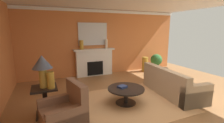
{
  "coord_description": "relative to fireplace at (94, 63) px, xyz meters",
  "views": [
    {
      "loc": [
        -2.43,
        -3.48,
        2.01
      ],
      "look_at": [
        -0.45,
        1.16,
        1.0
      ],
      "focal_mm": 25.64,
      "sensor_mm": 36.0,
      "label": 1
    }
  ],
  "objects": [
    {
      "name": "ground_plane",
      "position": [
        0.45,
        -3.18,
        -0.56
      ],
      "size": [
        9.11,
        9.11,
        0.0
      ],
      "primitive_type": "plane",
      "color": "olive"
    },
    {
      "name": "wall_fireplace",
      "position": [
        0.45,
        0.21,
        0.87
      ],
      "size": [
        7.61,
        0.12,
        2.87
      ],
      "primitive_type": "cube",
      "color": "#CC723D",
      "rests_on": "ground_plane"
    },
    {
      "name": "crown_moulding",
      "position": [
        0.45,
        0.13,
        2.23
      ],
      "size": [
        7.61,
        0.08,
        0.12
      ],
      "primitive_type": "cube",
      "color": "white"
    },
    {
      "name": "area_rug",
      "position": [
        -0.01,
        -3.01,
        -0.56
      ],
      "size": [
        3.14,
        2.44,
        0.01
      ],
      "primitive_type": "cube",
      "color": "tan",
      "rests_on": "ground_plane"
    },
    {
      "name": "fireplace",
      "position": [
        0.0,
        0.0,
        0.0
      ],
      "size": [
        1.8,
        0.35,
        1.19
      ],
      "color": "white",
      "rests_on": "ground_plane"
    },
    {
      "name": "mantel_mirror",
      "position": [
        0.0,
        0.12,
        1.26
      ],
      "size": [
        1.28,
        0.04,
        0.96
      ],
      "primitive_type": "cube",
      "color": "silver"
    },
    {
      "name": "sofa",
      "position": [
        1.61,
        -2.98,
        -0.27
      ],
      "size": [
        1.1,
        2.18,
        0.85
      ],
      "color": "tan",
      "rests_on": "ground_plane"
    },
    {
      "name": "armchair_near_window",
      "position": [
        -1.7,
        -3.53,
        -0.26
      ],
      "size": [
        0.95,
        0.95,
        0.95
      ],
      "color": "brown",
      "rests_on": "ground_plane"
    },
    {
      "name": "coffee_table",
      "position": [
        -0.01,
        -3.01,
        -0.23
      ],
      "size": [
        1.0,
        1.0,
        0.45
      ],
      "color": "black",
      "rests_on": "ground_plane"
    },
    {
      "name": "side_table",
      "position": [
        -2.06,
        -2.81,
        -0.16
      ],
      "size": [
        0.56,
        0.56,
        0.7
      ],
      "color": "black",
      "rests_on": "ground_plane"
    },
    {
      "name": "table_lamp",
      "position": [
        -2.06,
        -2.81,
        0.66
      ],
      "size": [
        0.44,
        0.44,
        0.75
      ],
      "color": "#B28E38",
      "rests_on": "side_table"
    },
    {
      "name": "vase_on_side_table",
      "position": [
        -1.91,
        -2.93,
        0.32
      ],
      "size": [
        0.16,
        0.16,
        0.37
      ],
      "primitive_type": "cylinder",
      "color": "#B7892D",
      "rests_on": "side_table"
    },
    {
      "name": "vase_tall_corner",
      "position": [
        2.46,
        -0.3,
        -0.21
      ],
      "size": [
        0.28,
        0.28,
        0.71
      ],
      "primitive_type": "cylinder",
      "color": "#B7892D",
      "rests_on": "ground_plane"
    },
    {
      "name": "vase_mantel_left",
      "position": [
        -0.55,
        -0.05,
        0.82
      ],
      "size": [
        0.16,
        0.16,
        0.39
      ],
      "primitive_type": "cylinder",
      "color": "#B7892D",
      "rests_on": "fireplace"
    },
    {
      "name": "vase_mantel_right",
      "position": [
        0.55,
        -0.05,
        0.83
      ],
      "size": [
        0.12,
        0.12,
        0.39
      ],
      "primitive_type": "cylinder",
      "color": "beige",
      "rests_on": "fireplace"
    },
    {
      "name": "book_red_cover",
      "position": [
        -0.1,
        -2.94,
        -0.09
      ],
      "size": [
        0.28,
        0.26,
        0.05
      ],
      "primitive_type": "cube",
      "rotation": [
        0.0,
        0.0,
        0.31
      ],
      "color": "navy",
      "rests_on": "coffee_table"
    },
    {
      "name": "potted_plant",
      "position": [
        3.06,
        -0.39,
        -0.07
      ],
      "size": [
        0.56,
        0.56,
        0.83
      ],
      "color": "#BCB29E",
      "rests_on": "ground_plane"
    }
  ]
}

